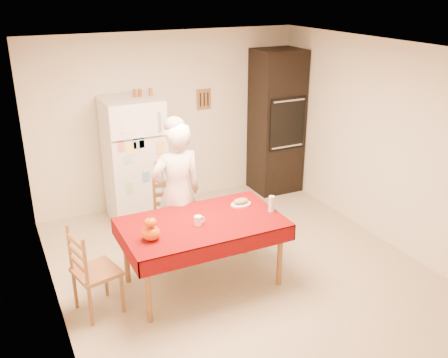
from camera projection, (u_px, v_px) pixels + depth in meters
floor at (240, 269)px, 5.81m from camera, size 4.50×4.50×0.00m
room_shell at (241, 135)px, 5.21m from camera, size 4.02×4.52×2.51m
refrigerator at (135, 160)px, 6.80m from camera, size 0.75×0.74×1.70m
oven_cabinet at (276, 122)px, 7.67m from camera, size 0.70×0.62×2.20m
dining_table at (202, 227)px, 5.29m from camera, size 1.70×1.00×0.76m
chair_far at (171, 214)px, 6.02m from camera, size 0.51×0.49×0.95m
chair_left at (90, 269)px, 4.87m from camera, size 0.48×0.50×0.95m
seated_woman at (177, 194)px, 5.71m from camera, size 0.64×0.43×1.70m
coffee_mug at (198, 221)px, 5.17m from camera, size 0.08×0.08×0.10m
pumpkin_lower at (151, 233)px, 4.87m from camera, size 0.19×0.19×0.14m
pumpkin_upper at (150, 222)px, 4.82m from camera, size 0.12×0.12×0.09m
wine_glass at (272, 204)px, 5.46m from camera, size 0.07×0.07×0.18m
bread_plate at (241, 204)px, 5.64m from camera, size 0.24×0.24×0.02m
bread_loaf at (241, 201)px, 5.63m from camera, size 0.18×0.10×0.06m
spice_jar_left at (135, 93)px, 6.54m from camera, size 0.05×0.05×0.10m
spice_jar_mid at (140, 93)px, 6.57m from camera, size 0.05×0.05×0.10m
spice_jar_right at (151, 92)px, 6.63m from camera, size 0.05×0.05×0.10m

